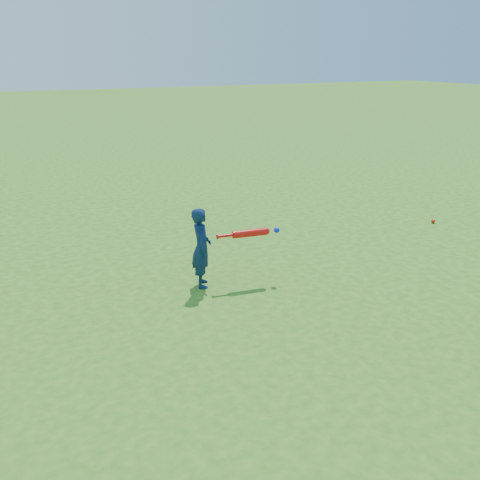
{
  "coord_description": "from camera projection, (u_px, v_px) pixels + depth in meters",
  "views": [
    {
      "loc": [
        -3.1,
        -5.4,
        2.75
      ],
      "look_at": [
        -0.28,
        0.24,
        0.54
      ],
      "focal_mm": 40.0,
      "sensor_mm": 36.0,
      "label": 1
    }
  ],
  "objects": [
    {
      "name": "ground_ball_red",
      "position": [
        433.0,
        221.0,
        9.15
      ],
      "size": [
        0.07,
        0.07,
        0.07
      ],
      "primitive_type": "sphere",
      "color": "red",
      "rests_on": "ground"
    },
    {
      "name": "child",
      "position": [
        201.0,
        248.0,
        6.54
      ],
      "size": [
        0.34,
        0.42,
        1.0
      ],
      "primitive_type": "imported",
      "rotation": [
        0.0,
        0.0,
        1.26
      ],
      "color": "#0F2046",
      "rests_on": "ground"
    },
    {
      "name": "bat_swing",
      "position": [
        252.0,
        233.0,
        6.65
      ],
      "size": [
        0.83,
        0.17,
        0.09
      ],
      "rotation": [
        0.0,
        0.0,
        -0.14
      ],
      "color": "red",
      "rests_on": "ground"
    },
    {
      "name": "ground",
      "position": [
        268.0,
        283.0,
        6.78
      ],
      "size": [
        80.0,
        80.0,
        0.0
      ],
      "primitive_type": "plane",
      "color": "#34711A",
      "rests_on": "ground"
    }
  ]
}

